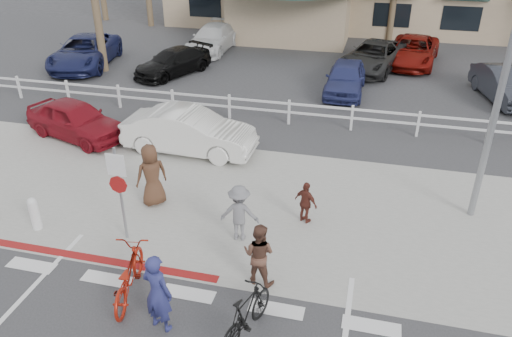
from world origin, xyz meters
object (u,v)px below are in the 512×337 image
(sign_post, at_px, (120,190))
(bike_red, at_px, (128,275))
(car_white_sedan, at_px, (189,132))
(bike_black, at_px, (246,314))
(car_red_compact, at_px, (76,120))

(sign_post, relative_size, bike_red, 1.38)
(bike_red, xyz_separation_m, car_white_sedan, (-1.24, 7.06, 0.20))
(car_white_sedan, bearing_deg, bike_red, -168.01)
(sign_post, xyz_separation_m, bike_red, (1.06, -1.92, -0.90))
(sign_post, distance_m, bike_red, 2.37)
(sign_post, distance_m, bike_black, 4.64)
(bike_black, bearing_deg, bike_red, 6.69)
(bike_red, bearing_deg, bike_black, 158.35)
(sign_post, height_order, bike_red, sign_post)
(sign_post, xyz_separation_m, bike_black, (3.86, -2.42, -0.90))
(car_white_sedan, bearing_deg, bike_black, -149.87)
(sign_post, relative_size, car_red_compact, 0.71)
(car_red_compact, bearing_deg, sign_post, -120.32)
(sign_post, bearing_deg, car_white_sedan, 91.98)
(bike_black, relative_size, car_white_sedan, 0.40)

